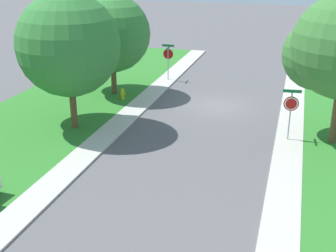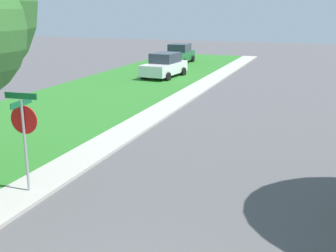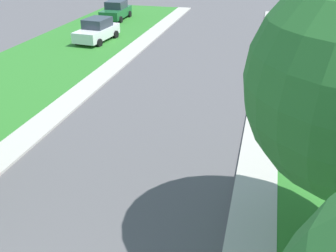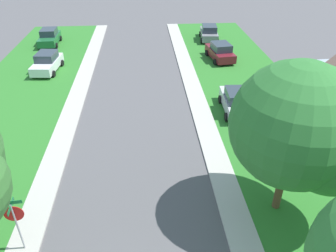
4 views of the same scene
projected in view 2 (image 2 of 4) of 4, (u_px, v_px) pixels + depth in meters
The scene contains 5 objects.
sidewalk_west at pixel (138, 124), 18.45m from camera, with size 1.40×56.00×0.10m, color #B7B2A8.
lawn_west at pixel (45, 115), 20.01m from camera, with size 8.00×56.00×0.08m, color #2D7528.
stop_sign_far_corner at pixel (24, 126), 11.23m from camera, with size 0.92×0.92×2.77m.
car_white_far_down_street at pixel (164, 66), 30.64m from camera, with size 2.32×4.44×1.76m.
car_green_behind_trees at pixel (179, 54), 38.35m from camera, with size 2.14×4.35×1.76m.
Camera 2 is at (2.61, -4.30, 4.86)m, focal length 46.35 mm.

